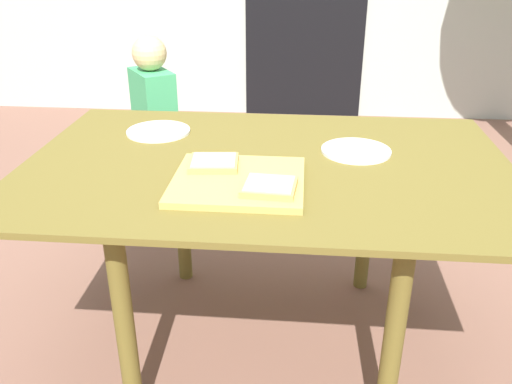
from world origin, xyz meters
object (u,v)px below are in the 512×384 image
dining_table (267,188)px  plate_white_right (356,151)px  child_left (155,126)px  pizza_slice_far_left (214,163)px  plate_white_left (158,131)px  cutting_board (238,181)px  pizza_slice_near_right (269,186)px

dining_table → plate_white_right: (0.27, 0.11, 0.09)m
child_left → plate_white_right: bearing=-39.7°
pizza_slice_far_left → plate_white_left: 0.41m
cutting_board → child_left: (-0.51, 0.98, -0.18)m
dining_table → pizza_slice_near_right: (0.02, -0.24, 0.12)m
dining_table → pizza_slice_far_left: 0.21m
pizza_slice_far_left → plate_white_left: pizza_slice_far_left is taller
pizza_slice_near_right → dining_table: bearing=95.5°
cutting_board → plate_white_right: 0.44m
plate_white_left → plate_white_right: (0.67, -0.13, 0.00)m
pizza_slice_near_right → plate_white_left: pizza_slice_near_right is taller
pizza_slice_far_left → dining_table: bearing=31.4°
plate_white_right → cutting_board: bearing=-141.0°
dining_table → pizza_slice_near_right: pizza_slice_near_right is taller
plate_white_left → dining_table: bearing=-30.6°
plate_white_right → pizza_slice_near_right: bearing=-126.1°
pizza_slice_far_left → plate_white_right: bearing=25.0°
plate_white_left → pizza_slice_near_right: bearing=-48.4°
plate_white_left → plate_white_right: same height
pizza_slice_near_right → plate_white_right: pizza_slice_near_right is taller
pizza_slice_near_right → child_left: (-0.60, 1.05, -0.20)m
cutting_board → pizza_slice_near_right: pizza_slice_near_right is taller
pizza_slice_far_left → pizza_slice_near_right: size_ratio=1.01×
pizza_slice_far_left → cutting_board: bearing=-44.7°
child_left → cutting_board: bearing=-62.7°
pizza_slice_near_right → plate_white_right: (0.25, 0.34, -0.02)m
dining_table → plate_white_right: plate_white_right is taller
pizza_slice_far_left → plate_white_left: size_ratio=0.68×
plate_white_left → plate_white_right: 0.68m
pizza_slice_far_left → plate_white_right: 0.47m
dining_table → pizza_slice_near_right: bearing=-84.5°
pizza_slice_far_left → plate_white_left: bearing=127.5°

